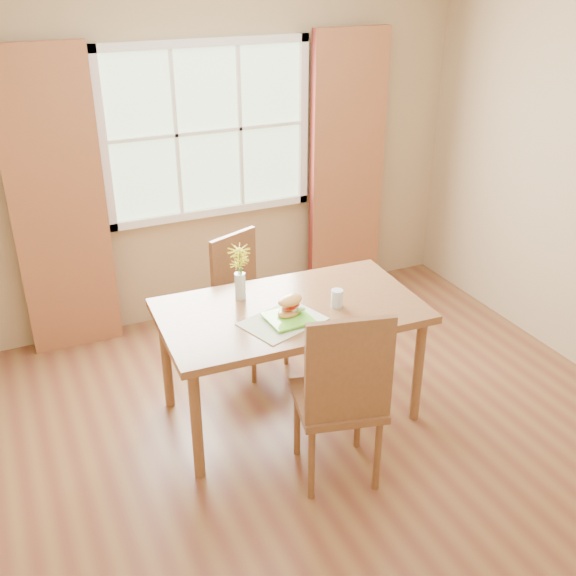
% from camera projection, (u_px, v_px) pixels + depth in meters
% --- Properties ---
extents(room, '(4.24, 3.84, 2.74)m').
position_uv_depth(room, '(322.00, 236.00, 3.57)').
color(room, brown).
rests_on(room, ground).
extents(window, '(1.62, 0.06, 1.32)m').
position_uv_depth(window, '(208.00, 131.00, 5.02)').
color(window, '#9DBE8F').
rests_on(window, room).
extents(curtain_left, '(0.65, 0.08, 2.20)m').
position_uv_depth(curtain_left, '(59.00, 208.00, 4.70)').
color(curtain_left, maroon).
rests_on(curtain_left, room).
extents(curtain_right, '(0.65, 0.08, 2.20)m').
position_uv_depth(curtain_right, '(347.00, 168.00, 5.56)').
color(curtain_right, maroon).
rests_on(curtain_right, room).
extents(dining_table, '(1.62, 0.95, 0.77)m').
position_uv_depth(dining_table, '(290.00, 319.00, 4.11)').
color(dining_table, brown).
rests_on(dining_table, room).
extents(chair_near, '(0.55, 0.55, 1.10)m').
position_uv_depth(chair_near, '(343.00, 394.00, 3.56)').
color(chair_near, brown).
rests_on(chair_near, room).
extents(chair_far, '(0.53, 0.53, 0.97)m').
position_uv_depth(chair_far, '(245.00, 296.00, 4.74)').
color(chair_far, brown).
rests_on(chair_far, room).
extents(placemat, '(0.53, 0.46, 0.01)m').
position_uv_depth(placemat, '(283.00, 321.00, 3.92)').
color(placemat, beige).
rests_on(placemat, dining_table).
extents(plate, '(0.26, 0.26, 0.01)m').
position_uv_depth(plate, '(288.00, 319.00, 3.92)').
color(plate, '#6DE038').
rests_on(plate, placemat).
extents(croissant_sandwich, '(0.20, 0.17, 0.13)m').
position_uv_depth(croissant_sandwich, '(290.00, 306.00, 3.93)').
color(croissant_sandwich, gold).
rests_on(croissant_sandwich, plate).
extents(water_glass, '(0.07, 0.07, 0.11)m').
position_uv_depth(water_glass, '(337.00, 299.00, 4.07)').
color(water_glass, silver).
rests_on(water_glass, dining_table).
extents(flower_vase, '(0.14, 0.14, 0.35)m').
position_uv_depth(flower_vase, '(240.00, 266.00, 4.09)').
color(flower_vase, silver).
rests_on(flower_vase, dining_table).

